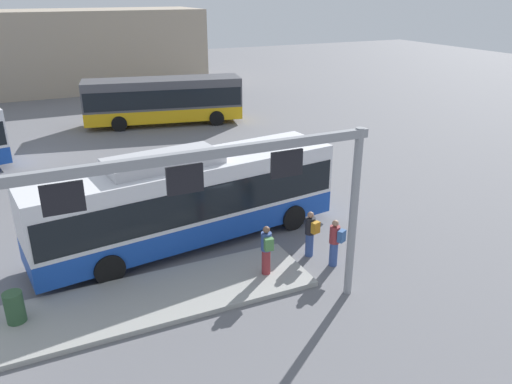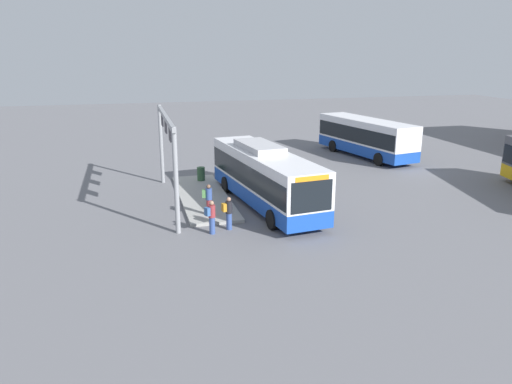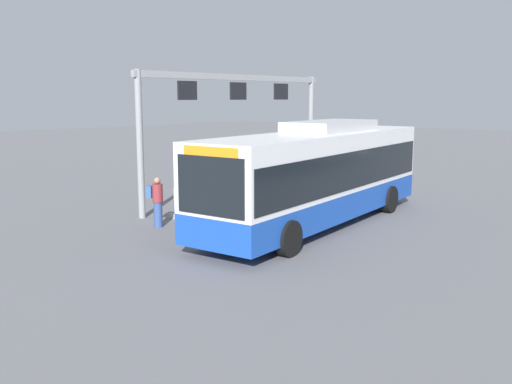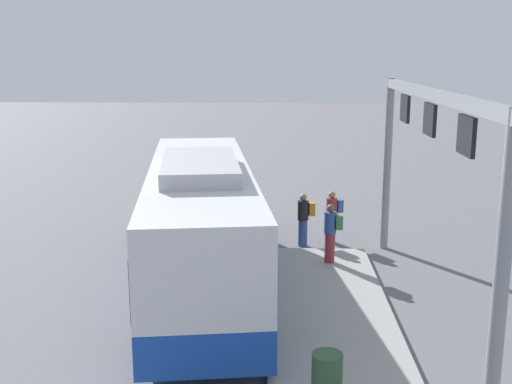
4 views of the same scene
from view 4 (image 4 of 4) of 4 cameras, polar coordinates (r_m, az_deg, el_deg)
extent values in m
plane|color=slate|center=(16.73, -4.93, -8.29)|extent=(120.00, 120.00, 0.00)
cube|color=#9E9E99|center=(14.49, 6.86, -11.39)|extent=(10.00, 2.80, 0.16)
cube|color=#1947AD|center=(16.47, -4.98, -5.77)|extent=(11.39, 3.94, 0.85)
cube|color=silver|center=(16.09, -5.08, -1.11)|extent=(11.39, 3.94, 1.90)
cube|color=black|center=(16.14, -5.06, -1.80)|extent=(11.17, 3.95, 1.20)
cube|color=black|center=(21.59, -5.26, 2.13)|extent=(0.32, 2.11, 1.50)
cube|color=#B7B7BC|center=(15.04, -5.12, 2.32)|extent=(4.10, 2.25, 0.36)
cube|color=orange|center=(21.39, -5.30, 4.33)|extent=(0.35, 1.75, 0.28)
cylinder|color=black|center=(20.20, -8.53, -3.21)|extent=(1.03, 0.43, 1.00)
cylinder|color=black|center=(20.21, -1.71, -3.06)|extent=(1.03, 0.43, 1.00)
cylinder|color=black|center=(13.46, -9.97, -11.49)|extent=(1.03, 0.43, 1.00)
cylinder|color=black|center=(13.48, 0.45, -11.25)|extent=(1.03, 0.43, 1.00)
cylinder|color=#334C8C|center=(19.74, 4.25, -3.70)|extent=(0.34, 0.34, 0.85)
cylinder|color=black|center=(19.55, 4.28, -1.66)|extent=(0.41, 0.41, 0.60)
sphere|color=#9E755B|center=(19.46, 4.30, -0.49)|extent=(0.22, 0.22, 0.22)
cube|color=#BF7F1E|center=(19.62, 5.02, -1.53)|extent=(0.31, 0.24, 0.40)
cylinder|color=maroon|center=(17.83, 6.68, -5.01)|extent=(0.32, 0.32, 0.85)
cylinder|color=#334C8C|center=(17.62, 6.74, -2.76)|extent=(0.38, 0.38, 0.60)
sphere|color=brown|center=(17.52, 6.77, -1.47)|extent=(0.22, 0.22, 0.22)
cube|color=#4C8447|center=(17.61, 7.58, -2.70)|extent=(0.30, 0.22, 0.40)
cylinder|color=#334C8C|center=(20.18, 6.81, -3.40)|extent=(0.37, 0.37, 0.85)
cylinder|color=maroon|center=(19.99, 6.86, -1.40)|extent=(0.45, 0.45, 0.60)
sphere|color=#9E755B|center=(19.90, 6.89, -0.25)|extent=(0.22, 0.22, 0.22)
cube|color=#335993|center=(20.12, 7.50, -1.24)|extent=(0.33, 0.28, 0.40)
cylinder|color=gray|center=(10.11, 21.29, -7.62)|extent=(0.24, 0.24, 5.20)
cylinder|color=gray|center=(19.41, 11.78, 2.38)|extent=(0.24, 0.24, 5.20)
cube|color=gray|center=(14.31, 15.58, 8.54)|extent=(10.28, 0.20, 0.24)
cube|color=black|center=(11.74, 18.49, 4.87)|extent=(0.90, 0.08, 0.70)
cube|color=black|center=(14.35, 15.45, 6.35)|extent=(0.90, 0.08, 0.70)
cube|color=black|center=(16.99, 13.33, 7.36)|extent=(0.90, 0.08, 0.70)
cylinder|color=#2D5133|center=(11.03, 6.43, -16.43)|extent=(0.52, 0.52, 0.90)
camera|label=1|loc=(17.89, 56.78, 15.85)|focal=35.22mm
camera|label=2|loc=(42.19, 9.50, 16.01)|focal=34.83mm
camera|label=3|loc=(33.14, -21.22, 8.78)|focal=39.31mm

